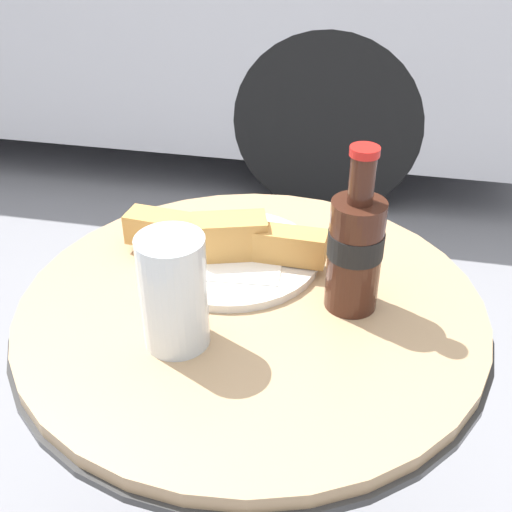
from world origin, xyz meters
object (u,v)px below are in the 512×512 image
object	(u,v)px
bistro_table	(252,408)
drinking_glass	(174,296)
cola_bottle_left	(355,248)
lunch_plate_near	(228,247)

from	to	relation	value
bistro_table	drinking_glass	size ratio (longest dim) A/B	5.17
cola_bottle_left	lunch_plate_near	world-z (taller)	cola_bottle_left
bistro_table	lunch_plate_near	bearing A→B (deg)	121.07
cola_bottle_left	drinking_glass	distance (m)	0.23
drinking_glass	cola_bottle_left	bearing A→B (deg)	30.29
drinking_glass	lunch_plate_near	xyz separation A→B (m)	(0.02, 0.18, -0.04)
bistro_table	drinking_glass	bearing A→B (deg)	-126.04
lunch_plate_near	cola_bottle_left	bearing A→B (deg)	-21.17
cola_bottle_left	lunch_plate_near	distance (m)	0.20
bistro_table	cola_bottle_left	size ratio (longest dim) A/B	3.37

